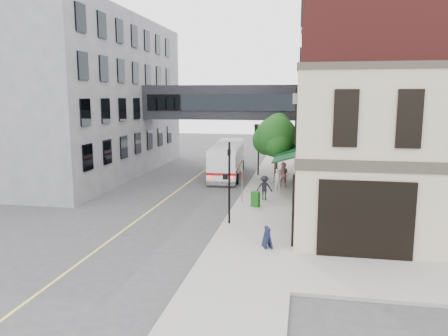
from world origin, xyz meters
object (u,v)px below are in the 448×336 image
at_px(pedestrian_a, 278,180).
at_px(newspaper_box, 255,199).
at_px(sandwich_board, 267,237).
at_px(pedestrian_b, 284,175).
at_px(pedestrian_c, 264,188).
at_px(bus, 227,158).

distance_m(pedestrian_a, newspaper_box, 4.98).
xyz_separation_m(newspaper_box, sandwich_board, (1.38, -7.42, -0.00)).
relative_size(pedestrian_a, newspaper_box, 1.69).
bearing_deg(pedestrian_b, pedestrian_c, -96.99).
bearing_deg(pedestrian_b, pedestrian_a, -97.04).
height_order(newspaper_box, sandwich_board, newspaper_box).
xyz_separation_m(bus, newspaper_box, (3.80, -11.18, -0.95)).
relative_size(bus, newspaper_box, 11.02).
distance_m(bus, newspaper_box, 11.85).
bearing_deg(newspaper_box, pedestrian_c, 93.79).
height_order(pedestrian_a, pedestrian_b, pedestrian_b).
bearing_deg(bus, pedestrian_c, -65.67).
distance_m(pedestrian_b, newspaper_box, 6.47).
bearing_deg(newspaper_box, pedestrian_a, 91.88).
bearing_deg(pedestrian_b, newspaper_box, -96.01).
xyz_separation_m(bus, pedestrian_c, (4.18, -9.24, -0.61)).
relative_size(bus, pedestrian_b, 5.52).
bearing_deg(pedestrian_c, newspaper_box, -110.18).
relative_size(pedestrian_a, pedestrian_c, 0.99).
height_order(pedestrian_c, sandwich_board, pedestrian_c).
xyz_separation_m(pedestrian_a, pedestrian_c, (-0.73, -2.91, 0.01)).
xyz_separation_m(pedestrian_b, sandwich_board, (-0.09, -13.70, -0.48)).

